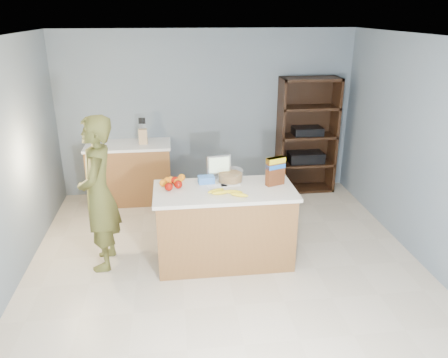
{
  "coord_description": "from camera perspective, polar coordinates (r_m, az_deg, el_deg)",
  "views": [
    {
      "loc": [
        -0.55,
        -4.1,
        2.74
      ],
      "look_at": [
        0.0,
        0.35,
        1.0
      ],
      "focal_mm": 35.0,
      "sensor_mm": 36.0,
      "label": 1
    }
  ],
  "objects": [
    {
      "name": "walls",
      "position": [
        4.28,
        0.58,
        6.46
      ],
      "size": [
        4.52,
        5.02,
        2.51
      ],
      "color": "slate",
      "rests_on": "ground"
    },
    {
      "name": "bananas",
      "position": [
        4.66,
        0.44,
        -1.77
      ],
      "size": [
        0.43,
        0.26,
        0.04
      ],
      "color": "yellow",
      "rests_on": "counter_peninsula"
    },
    {
      "name": "blue_carton",
      "position": [
        4.97,
        -2.34,
        -0.07
      ],
      "size": [
        0.19,
        0.14,
        0.08
      ],
      "primitive_type": "cube",
      "rotation": [
        0.0,
        0.0,
        0.1
      ],
      "color": "blue",
      "rests_on": "counter_peninsula"
    },
    {
      "name": "counter_peninsula",
      "position": [
        5.01,
        0.07,
        -6.45
      ],
      "size": [
        1.56,
        0.76,
        0.9
      ],
      "color": "brown",
      "rests_on": "ground"
    },
    {
      "name": "tv",
      "position": [
        5.05,
        -0.67,
        1.77
      ],
      "size": [
        0.28,
        0.12,
        0.28
      ],
      "color": "silver",
      "rests_on": "counter_peninsula"
    },
    {
      "name": "back_cabinet",
      "position": [
        6.74,
        -12.14,
        0.85
      ],
      "size": [
        1.24,
        0.62,
        0.9
      ],
      "color": "brown",
      "rests_on": "ground"
    },
    {
      "name": "floor",
      "position": [
        4.97,
        0.5,
        -12.3
      ],
      "size": [
        4.5,
        5.0,
        0.02
      ],
      "primitive_type": "cube",
      "color": "beige",
      "rests_on": "ground"
    },
    {
      "name": "salad_bowl",
      "position": [
        5.02,
        0.82,
        0.39
      ],
      "size": [
        0.3,
        0.3,
        0.13
      ],
      "color": "#267219",
      "rests_on": "counter_peninsula"
    },
    {
      "name": "apples",
      "position": [
        4.86,
        -6.54,
        -0.64
      ],
      "size": [
        0.2,
        0.27,
        0.09
      ],
      "color": "#950C03",
      "rests_on": "counter_peninsula"
    },
    {
      "name": "cereal_box",
      "position": [
        4.89,
        6.73,
        1.29
      ],
      "size": [
        0.23,
        0.15,
        0.32
      ],
      "color": "#592B14",
      "rests_on": "counter_peninsula"
    },
    {
      "name": "oranges",
      "position": [
        4.96,
        -6.57,
        -0.22
      ],
      "size": [
        0.29,
        0.23,
        0.08
      ],
      "color": "orange",
      "rests_on": "counter_peninsula"
    },
    {
      "name": "envelopes",
      "position": [
        4.9,
        0.0,
        -0.84
      ],
      "size": [
        0.38,
        0.17,
        0.0
      ],
      "color": "white",
      "rests_on": "counter_peninsula"
    },
    {
      "name": "shelving_unit",
      "position": [
        7.04,
        10.65,
        5.38
      ],
      "size": [
        0.9,
        0.4,
        1.8
      ],
      "color": "black",
      "rests_on": "ground"
    },
    {
      "name": "person",
      "position": [
        4.94,
        -16.06,
        -1.9
      ],
      "size": [
        0.42,
        0.64,
        1.74
      ],
      "primitive_type": "imported",
      "rotation": [
        0.0,
        0.0,
        -1.58
      ],
      "color": "#4D4E20",
      "rests_on": "ground"
    },
    {
      "name": "knife_block",
      "position": [
        6.53,
        -10.54,
        5.55
      ],
      "size": [
        0.12,
        0.1,
        0.31
      ],
      "color": "tan",
      "rests_on": "back_cabinet"
    }
  ]
}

